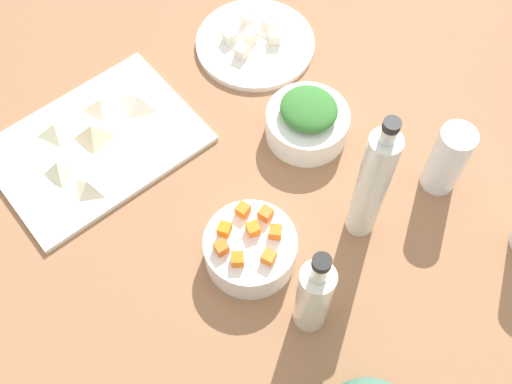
# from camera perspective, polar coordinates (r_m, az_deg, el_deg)

# --- Properties ---
(tabletop) EXTENTS (1.90, 1.90, 0.03)m
(tabletop) POSITION_cam_1_polar(r_m,az_deg,el_deg) (1.01, 0.00, -1.80)
(tabletop) COLOR #916443
(tabletop) RESTS_ON ground
(cutting_board) EXTENTS (0.35, 0.27, 0.01)m
(cutting_board) POSITION_cam_1_polar(r_m,az_deg,el_deg) (1.09, -14.58, 4.29)
(cutting_board) COLOR silver
(cutting_board) RESTS_ON tabletop
(plate_tofu) EXTENTS (0.22, 0.22, 0.01)m
(plate_tofu) POSITION_cam_1_polar(r_m,az_deg,el_deg) (1.19, -0.08, 13.59)
(plate_tofu) COLOR white
(plate_tofu) RESTS_ON tabletop
(bowl_greens) EXTENTS (0.14, 0.14, 0.05)m
(bowl_greens) POSITION_cam_1_polar(r_m,az_deg,el_deg) (1.05, 4.74, 6.28)
(bowl_greens) COLOR white
(bowl_greens) RESTS_ON tabletop
(bowl_carrots) EXTENTS (0.14, 0.14, 0.06)m
(bowl_carrots) POSITION_cam_1_polar(r_m,az_deg,el_deg) (0.93, -0.52, -5.33)
(bowl_carrots) COLOR white
(bowl_carrots) RESTS_ON tabletop
(bottle_0) EXTENTS (0.05, 0.05, 0.28)m
(bottle_0) POSITION_cam_1_polar(r_m,az_deg,el_deg) (0.89, 10.68, 0.60)
(bottle_0) COLOR silver
(bottle_0) RESTS_ON tabletop
(bottle_1) EXTENTS (0.05, 0.05, 0.21)m
(bottle_1) POSITION_cam_1_polar(r_m,az_deg,el_deg) (0.85, 5.37, -9.58)
(bottle_1) COLOR silver
(bottle_1) RESTS_ON tabletop
(drinking_glass_1) EXTENTS (0.06, 0.06, 0.14)m
(drinking_glass_1) POSITION_cam_1_polar(r_m,az_deg,el_deg) (1.01, 17.33, 2.90)
(drinking_glass_1) COLOR white
(drinking_glass_1) RESTS_ON tabletop
(carrot_cube_0) EXTENTS (0.02, 0.02, 0.02)m
(carrot_cube_0) POSITION_cam_1_polar(r_m,az_deg,el_deg) (0.92, -1.24, -1.66)
(carrot_cube_0) COLOR orange
(carrot_cube_0) RESTS_ON bowl_carrots
(carrot_cube_1) EXTENTS (0.02, 0.02, 0.02)m
(carrot_cube_1) POSITION_cam_1_polar(r_m,az_deg,el_deg) (0.89, 1.18, -6.05)
(carrot_cube_1) COLOR orange
(carrot_cube_1) RESTS_ON bowl_carrots
(carrot_cube_2) EXTENTS (0.02, 0.02, 0.02)m
(carrot_cube_2) POSITION_cam_1_polar(r_m,az_deg,el_deg) (0.92, 0.90, -2.01)
(carrot_cube_2) COLOR orange
(carrot_cube_2) RESTS_ON bowl_carrots
(carrot_cube_3) EXTENTS (0.02, 0.02, 0.02)m
(carrot_cube_3) POSITION_cam_1_polar(r_m,az_deg,el_deg) (0.89, -3.24, -5.17)
(carrot_cube_3) COLOR orange
(carrot_cube_3) RESTS_ON bowl_carrots
(carrot_cube_4) EXTENTS (0.03, 0.03, 0.02)m
(carrot_cube_4) POSITION_cam_1_polar(r_m,az_deg,el_deg) (0.90, 1.82, -3.72)
(carrot_cube_4) COLOR orange
(carrot_cube_4) RESTS_ON bowl_carrots
(carrot_cube_5) EXTENTS (0.02, 0.02, 0.02)m
(carrot_cube_5) POSITION_cam_1_polar(r_m,az_deg,el_deg) (0.91, -0.27, -3.43)
(carrot_cube_5) COLOR orange
(carrot_cube_5) RESTS_ON bowl_carrots
(carrot_cube_6) EXTENTS (0.02, 0.02, 0.02)m
(carrot_cube_6) POSITION_cam_1_polar(r_m,az_deg,el_deg) (0.91, -2.95, -3.46)
(carrot_cube_6) COLOR orange
(carrot_cube_6) RESTS_ON bowl_carrots
(carrot_cube_7) EXTENTS (0.03, 0.03, 0.02)m
(carrot_cube_7) POSITION_cam_1_polar(r_m,az_deg,el_deg) (0.89, -1.71, -6.24)
(carrot_cube_7) COLOR orange
(carrot_cube_7) RESTS_ON bowl_carrots
(chopped_greens_mound) EXTENTS (0.09, 0.10, 0.03)m
(chopped_greens_mound) POSITION_cam_1_polar(r_m,az_deg,el_deg) (1.02, 4.92, 7.69)
(chopped_greens_mound) COLOR #34732E
(chopped_greens_mound) RESTS_ON bowl_greens
(tofu_cube_0) EXTENTS (0.02, 0.02, 0.02)m
(tofu_cube_0) POSITION_cam_1_polar(r_m,az_deg,el_deg) (1.18, -2.48, 14.20)
(tofu_cube_0) COLOR silver
(tofu_cube_0) RESTS_ON plate_tofu
(tofu_cube_1) EXTENTS (0.03, 0.03, 0.02)m
(tofu_cube_1) POSITION_cam_1_polar(r_m,az_deg,el_deg) (1.21, 1.20, 15.38)
(tofu_cube_1) COLOR #F3DECF
(tofu_cube_1) RESTS_ON plate_tofu
(tofu_cube_2) EXTENTS (0.03, 0.03, 0.02)m
(tofu_cube_2) POSITION_cam_1_polar(r_m,az_deg,el_deg) (1.16, -1.35, 12.90)
(tofu_cube_2) COLOR silver
(tofu_cube_2) RESTS_ON plate_tofu
(tofu_cube_3) EXTENTS (0.03, 0.03, 0.02)m
(tofu_cube_3) POSITION_cam_1_polar(r_m,az_deg,el_deg) (1.18, 1.74, 14.13)
(tofu_cube_3) COLOR white
(tofu_cube_3) RESTS_ON plate_tofu
(tofu_cube_4) EXTENTS (0.03, 0.03, 0.02)m
(tofu_cube_4) POSITION_cam_1_polar(r_m,az_deg,el_deg) (1.21, -0.80, 15.75)
(tofu_cube_4) COLOR silver
(tofu_cube_4) RESTS_ON plate_tofu
(tofu_cube_5) EXTENTS (0.03, 0.03, 0.02)m
(tofu_cube_5) POSITION_cam_1_polar(r_m,az_deg,el_deg) (1.18, -0.51, 14.23)
(tofu_cube_5) COLOR white
(tofu_cube_5) RESTS_ON plate_tofu
(dumpling_0) EXTENTS (0.07, 0.07, 0.02)m
(dumpling_0) POSITION_cam_1_polar(r_m,az_deg,el_deg) (1.11, -18.06, 5.67)
(dumpling_0) COLOR beige
(dumpling_0) RESTS_ON cutting_board
(dumpling_1) EXTENTS (0.07, 0.07, 0.02)m
(dumpling_1) POSITION_cam_1_polar(r_m,az_deg,el_deg) (1.11, -10.81, 8.39)
(dumpling_1) COLOR beige
(dumpling_1) RESTS_ON cutting_board
(dumpling_2) EXTENTS (0.05, 0.06, 0.02)m
(dumpling_2) POSITION_cam_1_polar(r_m,az_deg,el_deg) (1.03, -15.24, 0.62)
(dumpling_2) COLOR beige
(dumpling_2) RESTS_ON cutting_board
(dumpling_3) EXTENTS (0.07, 0.07, 0.02)m
(dumpling_3) POSITION_cam_1_polar(r_m,az_deg,el_deg) (1.12, -14.15, 7.97)
(dumpling_3) COLOR beige
(dumpling_3) RESTS_ON cutting_board
(dumpling_4) EXTENTS (0.07, 0.07, 0.03)m
(dumpling_4) POSITION_cam_1_polar(r_m,az_deg,el_deg) (1.08, -14.88, 5.45)
(dumpling_4) COLOR beige
(dumpling_4) RESTS_ON cutting_board
(dumpling_5) EXTENTS (0.06, 0.06, 0.03)m
(dumpling_5) POSITION_cam_1_polar(r_m,az_deg,el_deg) (1.06, -17.81, 2.23)
(dumpling_5) COLOR beige
(dumpling_5) RESTS_ON cutting_board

